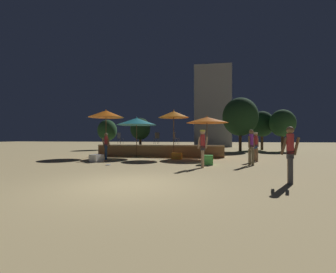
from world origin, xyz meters
name	(u,v)px	position (x,y,z in m)	size (l,w,h in m)	color
ground_plane	(128,185)	(0.00, 0.00, 0.00)	(120.00, 120.00, 0.00)	tan
wooden_deck	(162,150)	(-0.97, 10.38, 0.39)	(8.93, 2.70, 0.86)	olive
patio_umbrella_0	(174,114)	(0.16, 8.59, 2.91)	(2.03, 2.03, 3.21)	brown
patio_umbrella_1	(137,121)	(-2.47, 8.82, 2.48)	(2.77, 2.77, 2.81)	brown
patio_umbrella_2	(106,114)	(-4.68, 8.71, 3.03)	(2.44, 2.44, 3.36)	brown
patio_umbrella_3	(207,120)	(2.35, 9.09, 2.55)	(2.81, 2.81, 2.83)	brown
cube_seat_0	(96,158)	(-3.81, 5.58, 0.21)	(0.75, 0.75, 0.42)	white
cube_seat_1	(207,160)	(2.33, 5.29, 0.24)	(0.58, 0.58, 0.48)	#4CC651
cube_seat_2	(177,156)	(0.46, 7.94, 0.20)	(0.64, 0.64, 0.41)	orange
person_0	(290,153)	(4.71, 0.96, 0.92)	(0.54, 0.29, 1.70)	brown
person_1	(106,145)	(-3.81, 6.82, 0.88)	(0.50, 0.28, 1.65)	#2D4C7F
person_2	(256,145)	(5.07, 7.19, 0.93)	(0.42, 0.34, 1.67)	#997051
person_3	(203,146)	(2.11, 4.11, 0.97)	(0.47, 0.30, 1.73)	tan
person_4	(251,146)	(4.45, 5.28, 0.96)	(0.39, 0.40, 1.76)	#72664C
bistro_chair_0	(175,137)	(0.03, 10.31, 1.40)	(0.47, 0.47, 0.90)	#47474C
bistro_chair_1	(157,137)	(-1.44, 10.71, 1.40)	(0.47, 0.47, 0.90)	#2D3338
bistro_chair_2	(120,137)	(-4.62, 11.12, 1.40)	(0.44, 0.43, 0.90)	#2D3338
bistro_chair_3	(203,137)	(2.08, 11.04, 1.40)	(0.46, 0.46, 0.90)	#47474C
frisbee_disc	(108,165)	(-2.52, 4.28, 0.02)	(0.25, 0.25, 0.03)	white
background_tree_0	(107,130)	(-8.65, 17.66, 2.16)	(2.15, 2.15, 3.35)	#3D2B1C
background_tree_1	(282,123)	(9.87, 17.71, 2.79)	(2.46, 2.46, 4.16)	#3D2B1C
background_tree_2	(140,129)	(-4.59, 16.97, 2.28)	(2.12, 2.12, 3.46)	#3D2B1C
background_tree_3	(262,124)	(8.35, 19.50, 2.83)	(2.51, 2.51, 4.23)	#3D2B1C
background_tree_4	(240,117)	(5.67, 16.78, 3.40)	(3.43, 3.43, 5.30)	#3D2B1C
distant_building	(212,107)	(3.34, 28.17, 5.92)	(5.28, 4.13, 11.84)	gray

